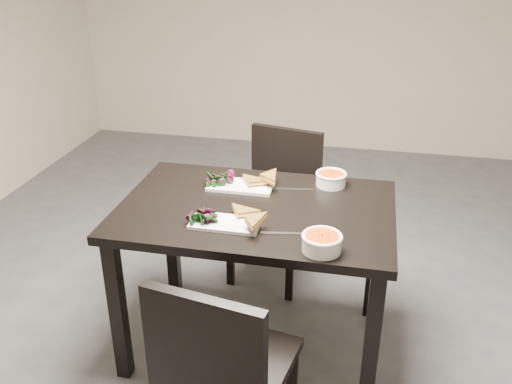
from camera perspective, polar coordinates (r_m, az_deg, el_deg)
ground at (r=3.05m, az=6.52°, el=-12.01°), size 5.00×5.00×0.00m
table at (r=2.46m, az=0.00°, el=-3.55°), size 1.20×0.80×0.75m
chair_near at (r=2.00m, az=-3.67°, el=-17.56°), size 0.49×0.49×0.85m
chair_far at (r=3.13m, az=2.32°, el=-0.38°), size 0.50×0.50×0.85m
plate_near at (r=2.27m, az=-3.19°, el=-3.25°), size 0.29×0.14×0.01m
sandwich_near at (r=2.25m, az=-1.51°, el=-2.57°), size 0.18×0.16×0.05m
salad_near at (r=2.28m, az=-5.63°, el=-2.40°), size 0.09×0.08×0.04m
soup_bowl_near at (r=2.09m, az=6.83°, el=-5.13°), size 0.16×0.16×0.07m
cutlery_near at (r=2.21m, az=2.82°, el=-4.29°), size 0.18×0.05×0.00m
plate_far at (r=2.59m, az=-1.59°, el=0.62°), size 0.30×0.15×0.02m
sandwich_far at (r=2.55m, az=-0.26°, el=1.01°), size 0.19×0.17×0.05m
salad_far at (r=2.60m, az=-3.74°, el=1.38°), size 0.09×0.09×0.04m
soup_bowl_far at (r=2.63m, az=7.77°, el=1.43°), size 0.15×0.15×0.07m
cutlery_far at (r=2.58m, az=4.03°, el=0.30°), size 0.18×0.04×0.00m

